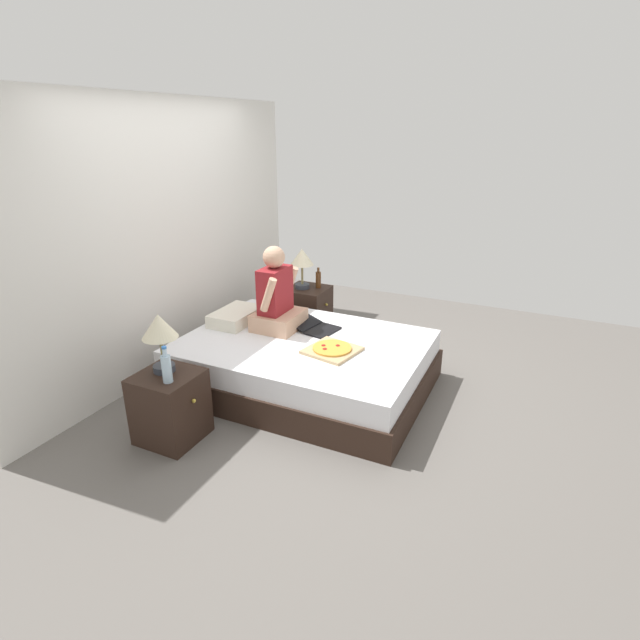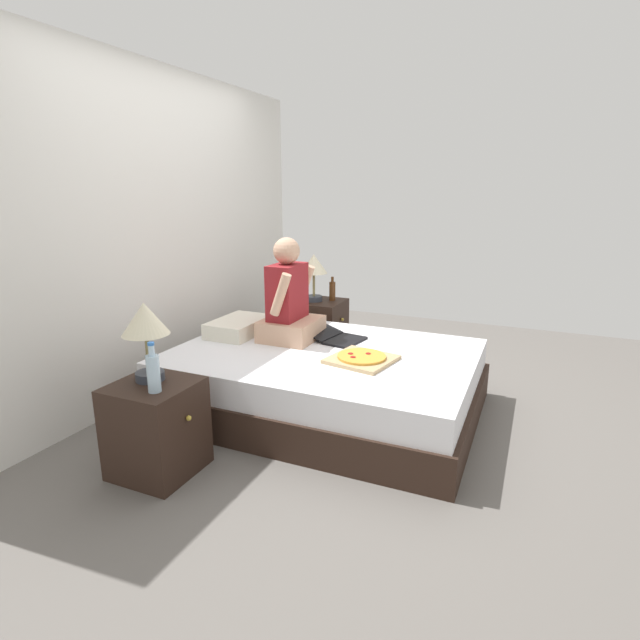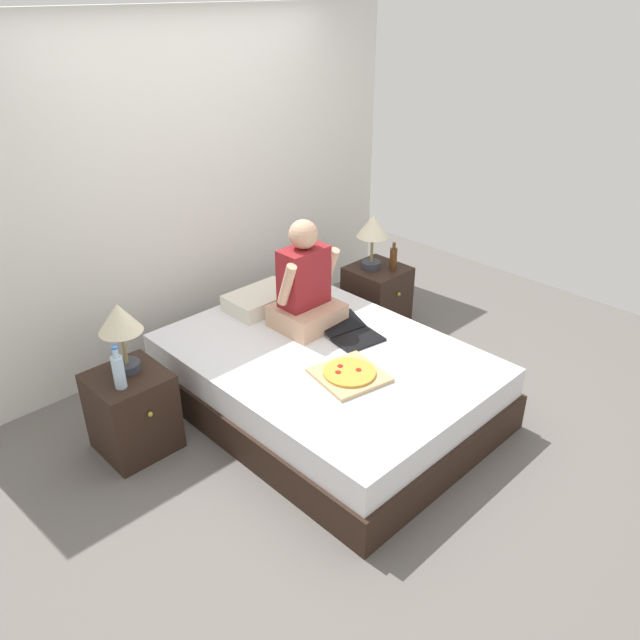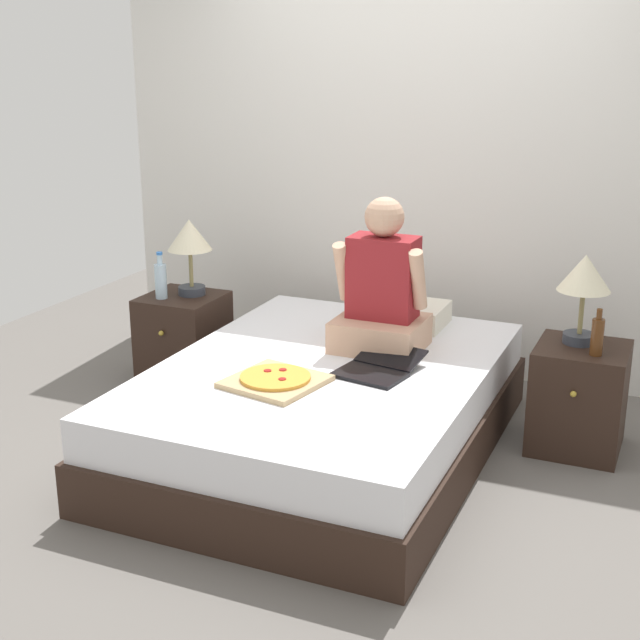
{
  "view_description": "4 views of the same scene",
  "coord_description": "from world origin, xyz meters",
  "px_view_note": "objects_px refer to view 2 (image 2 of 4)",
  "views": [
    {
      "loc": [
        -3.6,
        -1.87,
        2.24
      ],
      "look_at": [
        0.01,
        -0.15,
        0.67
      ],
      "focal_mm": 28.0,
      "sensor_mm": 36.0,
      "label": 1
    },
    {
      "loc": [
        -3.14,
        -1.35,
        1.59
      ],
      "look_at": [
        -0.09,
        -0.01,
        0.71
      ],
      "focal_mm": 28.0,
      "sensor_mm": 36.0,
      "label": 2
    },
    {
      "loc": [
        -2.5,
        -2.51,
        2.62
      ],
      "look_at": [
        -0.05,
        -0.0,
        0.72
      ],
      "focal_mm": 35.0,
      "sensor_mm": 36.0,
      "label": 3
    },
    {
      "loc": [
        1.61,
        -3.75,
        1.97
      ],
      "look_at": [
        -0.03,
        0.02,
        0.68
      ],
      "focal_mm": 50.0,
      "sensor_mm": 36.0,
      "label": 4
    }
  ],
  "objects_px": {
    "laptop": "(337,338)",
    "lamp_on_left_nightstand": "(145,324)",
    "nightstand_left": "(157,428)",
    "lamp_on_right_nightstand": "(314,267)",
    "pizza_box": "(362,358)",
    "nightstand_right": "(320,328)",
    "person_seated": "(289,302)",
    "water_bottle": "(153,372)",
    "bed": "(324,381)",
    "beer_bottle": "(332,291)"
  },
  "relations": [
    {
      "from": "laptop",
      "to": "lamp_on_left_nightstand",
      "type": "bearing_deg",
      "value": 156.96
    },
    {
      "from": "nightstand_left",
      "to": "lamp_on_left_nightstand",
      "type": "bearing_deg",
      "value": 51.37
    },
    {
      "from": "lamp_on_right_nightstand",
      "to": "pizza_box",
      "type": "relative_size",
      "value": 0.96
    },
    {
      "from": "nightstand_right",
      "to": "laptop",
      "type": "xyz_separation_m",
      "value": [
        -0.88,
        -0.54,
        0.21
      ]
    },
    {
      "from": "person_seated",
      "to": "lamp_on_right_nightstand",
      "type": "bearing_deg",
      "value": 13.53
    },
    {
      "from": "water_bottle",
      "to": "nightstand_left",
      "type": "bearing_deg",
      "value": 48.35
    },
    {
      "from": "bed",
      "to": "nightstand_left",
      "type": "distance_m",
      "value": 1.27
    },
    {
      "from": "lamp_on_right_nightstand",
      "to": "pizza_box",
      "type": "bearing_deg",
      "value": -143.33
    },
    {
      "from": "bed",
      "to": "nightstand_right",
      "type": "height_order",
      "value": "nightstand_right"
    },
    {
      "from": "nightstand_left",
      "to": "bed",
      "type": "bearing_deg",
      "value": -25.37
    },
    {
      "from": "bed",
      "to": "nightstand_right",
      "type": "bearing_deg",
      "value": 25.37
    },
    {
      "from": "nightstand_left",
      "to": "pizza_box",
      "type": "bearing_deg",
      "value": -39.72
    },
    {
      "from": "water_bottle",
      "to": "pizza_box",
      "type": "distance_m",
      "value": 1.37
    },
    {
      "from": "lamp_on_right_nightstand",
      "to": "water_bottle",
      "type": "bearing_deg",
      "value": -176.59
    },
    {
      "from": "nightstand_right",
      "to": "pizza_box",
      "type": "xyz_separation_m",
      "value": [
        -1.26,
        -0.86,
        0.21
      ]
    },
    {
      "from": "nightstand_left",
      "to": "nightstand_right",
      "type": "bearing_deg",
      "value": 0.0
    },
    {
      "from": "water_bottle",
      "to": "laptop",
      "type": "distance_m",
      "value": 1.57
    },
    {
      "from": "lamp_on_left_nightstand",
      "to": "nightstand_right",
      "type": "xyz_separation_m",
      "value": [
        2.26,
        -0.05,
        -0.6
      ]
    },
    {
      "from": "lamp_on_right_nightstand",
      "to": "beer_bottle",
      "type": "relative_size",
      "value": 1.96
    },
    {
      "from": "bed",
      "to": "lamp_on_left_nightstand",
      "type": "bearing_deg",
      "value": 151.79
    },
    {
      "from": "bed",
      "to": "lamp_on_right_nightstand",
      "type": "height_order",
      "value": "lamp_on_right_nightstand"
    },
    {
      "from": "water_bottle",
      "to": "pizza_box",
      "type": "height_order",
      "value": "water_bottle"
    },
    {
      "from": "lamp_on_right_nightstand",
      "to": "beer_bottle",
      "type": "xyz_separation_m",
      "value": [
        0.1,
        -0.15,
        -0.23
      ]
    },
    {
      "from": "water_bottle",
      "to": "person_seated",
      "type": "bearing_deg",
      "value": -3.73
    },
    {
      "from": "nightstand_right",
      "to": "bed",
      "type": "bearing_deg",
      "value": -154.63
    },
    {
      "from": "lamp_on_left_nightstand",
      "to": "water_bottle",
      "type": "bearing_deg",
      "value": -130.6
    },
    {
      "from": "nightstand_left",
      "to": "laptop",
      "type": "relative_size",
      "value": 1.16
    },
    {
      "from": "nightstand_right",
      "to": "person_seated",
      "type": "height_order",
      "value": "person_seated"
    },
    {
      "from": "nightstand_left",
      "to": "nightstand_right",
      "type": "xyz_separation_m",
      "value": [
        2.3,
        0.0,
        0.0
      ]
    },
    {
      "from": "lamp_on_left_nightstand",
      "to": "lamp_on_right_nightstand",
      "type": "relative_size",
      "value": 1.0
    },
    {
      "from": "lamp_on_right_nightstand",
      "to": "nightstand_right",
      "type": "bearing_deg",
      "value": -59.07
    },
    {
      "from": "water_bottle",
      "to": "laptop",
      "type": "relative_size",
      "value": 0.6
    },
    {
      "from": "person_seated",
      "to": "laptop",
      "type": "bearing_deg",
      "value": -73.14
    },
    {
      "from": "lamp_on_right_nightstand",
      "to": "laptop",
      "type": "relative_size",
      "value": 0.97
    },
    {
      "from": "bed",
      "to": "water_bottle",
      "type": "xyz_separation_m",
      "value": [
        -1.23,
        0.46,
        0.42
      ]
    },
    {
      "from": "nightstand_right",
      "to": "nightstand_left",
      "type": "bearing_deg",
      "value": 180.0
    },
    {
      "from": "lamp_on_left_nightstand",
      "to": "nightstand_right",
      "type": "bearing_deg",
      "value": -1.27
    },
    {
      "from": "nightstand_left",
      "to": "nightstand_right",
      "type": "distance_m",
      "value": 2.3
    },
    {
      "from": "person_seated",
      "to": "bed",
      "type": "bearing_deg",
      "value": -113.86
    },
    {
      "from": "nightstand_left",
      "to": "beer_bottle",
      "type": "xyz_separation_m",
      "value": [
        2.37,
        -0.1,
        0.37
      ]
    },
    {
      "from": "nightstand_left",
      "to": "lamp_on_right_nightstand",
      "type": "relative_size",
      "value": 1.2
    },
    {
      "from": "nightstand_right",
      "to": "person_seated",
      "type": "relative_size",
      "value": 0.69
    },
    {
      "from": "bed",
      "to": "pizza_box",
      "type": "height_order",
      "value": "pizza_box"
    },
    {
      "from": "person_seated",
      "to": "water_bottle",
      "type": "bearing_deg",
      "value": 176.27
    },
    {
      "from": "lamp_on_right_nightstand",
      "to": "pizza_box",
      "type": "xyz_separation_m",
      "value": [
        -1.23,
        -0.91,
        -0.39
      ]
    },
    {
      "from": "water_bottle",
      "to": "person_seated",
      "type": "height_order",
      "value": "person_seated"
    },
    {
      "from": "lamp_on_left_nightstand",
      "to": "pizza_box",
      "type": "height_order",
      "value": "lamp_on_left_nightstand"
    },
    {
      "from": "nightstand_right",
      "to": "beer_bottle",
      "type": "xyz_separation_m",
      "value": [
        0.07,
        -0.1,
        0.37
      ]
    },
    {
      "from": "water_bottle",
      "to": "nightstand_right",
      "type": "xyz_separation_m",
      "value": [
        2.38,
        0.09,
        -0.38
      ]
    },
    {
      "from": "bed",
      "to": "laptop",
      "type": "height_order",
      "value": "laptop"
    }
  ]
}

